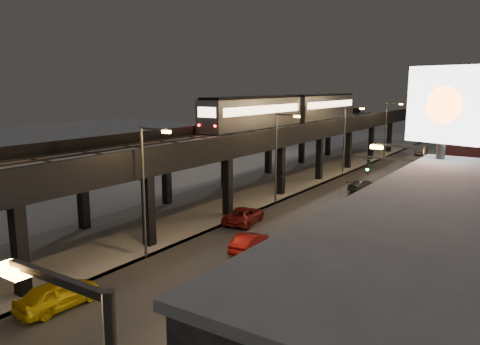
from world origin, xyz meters
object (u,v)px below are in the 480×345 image
Objects in this scene: car_far_white at (420,151)px; car_onc_red at (447,177)px; car_mid_silver at (244,216)px; car_onc_white at (393,190)px; subway_train at (293,109)px; car_onc_dark at (421,233)px; car_onc_silver at (317,256)px; car_near_white at (249,243)px; sign_citgo at (441,148)px; car_mid_dark at (364,186)px; car_taxi at (58,295)px.

car_far_white is 23.97m from car_onc_red.
car_mid_silver reaches higher than car_onc_white.
car_onc_white is 11.20m from car_onc_red.
subway_train is 28.39m from car_far_white.
car_onc_silver is at bearing -120.35° from car_onc_dark.
car_near_white is 19.22m from sign_citgo.
subway_train is 9.02× the size of car_onc_white.
car_mid_dark is 0.96× the size of car_onc_silver.
sign_citgo reaches higher than car_onc_red.
car_near_white is at bearing 105.98° from car_mid_dark.
sign_citgo is at bearing -56.81° from subway_train.
car_far_white is 0.83× the size of car_onc_silver.
car_onc_red is at bearing 101.64° from car_onc_silver.
car_near_white is 0.76× the size of car_onc_dark.
car_taxi reaches higher than car_mid_dark.
subway_train is at bearing 134.84° from car_onc_silver.
car_onc_dark is at bearing -68.05° from car_onc_white.
car_taxi reaches higher than car_near_white.
car_onc_dark reaches higher than car_onc_red.
car_taxi is 0.86× the size of car_onc_dark.
car_onc_red reaches higher than car_onc_white.
car_near_white is at bearing -100.27° from car_onc_white.
subway_train is 9.82× the size of car_near_white.
car_taxi is 13.42m from car_near_white.
car_onc_dark reaches higher than car_near_white.
subway_train is 3.17× the size of sign_citgo.
car_mid_dark is at bearing 173.92° from car_onc_white.
car_far_white is (2.78, 50.54, -0.04)m from car_mid_silver.
subway_train is 7.80× the size of car_mid_silver.
car_onc_red reaches higher than car_mid_dark.
car_onc_white is at bearing -106.09° from car_near_white.
car_mid_dark is 3.31m from car_onc_white.
car_far_white is at bearing -70.44° from car_mid_dark.
car_mid_silver is 1.12× the size of car_mid_dark.
car_onc_silver is 33.77m from car_onc_red.
car_taxi is 36.67m from car_onc_white.
car_taxi is 18.51m from car_mid_silver.
car_onc_red is (-2.63, 24.80, -0.05)m from car_onc_dark.
car_near_white is at bearing -67.53° from subway_train.
car_far_white is at bearing -88.93° from car_taxi.
car_onc_dark is (9.71, 8.88, 0.07)m from car_near_white.
car_far_white is 68.25m from sign_citgo.
car_onc_dark is (11.01, -47.26, 0.07)m from car_far_white.
car_taxi is 47.82m from car_onc_red.
car_onc_dark is 1.20× the size of car_onc_white.
car_far_white is at bearing 130.36° from car_onc_red.
subway_train is 7.49× the size of car_onc_dark.
car_near_white is 6.93m from car_mid_silver.
car_mid_silver is 50.62m from car_far_white.
car_onc_dark is at bearing 92.87° from car_far_white.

